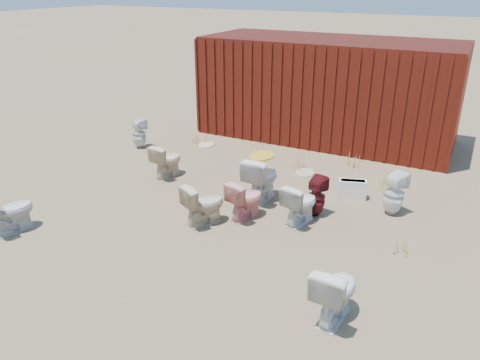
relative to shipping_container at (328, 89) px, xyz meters
The scene contains 22 objects.
ground 5.34m from the shipping_container, 90.00° to the right, with size 100.00×100.00×0.00m, color brown.
shipping_container is the anchor object (origin of this frame).
toilet_front_a 7.55m from the shipping_container, 112.13° to the right, with size 0.40×0.70×0.71m, color silver.
toilet_front_pink 4.92m from the shipping_container, 87.28° to the right, with size 0.38×0.67×0.68m, color pink.
toilet_front_c 4.78m from the shipping_container, 76.58° to the right, with size 0.39×0.68×0.70m, color silver.
toilet_front_maroon 4.47m from the shipping_container, 73.68° to the right, with size 0.31×0.32×0.69m, color #510D11.
toilet_front_e 7.04m from the shipping_container, 70.82° to the right, with size 0.42×0.73×0.75m, color silver.
toilet_back_a 4.68m from the shipping_container, 141.52° to the right, with size 0.31×0.32×0.70m, color silver.
toilet_back_beige_left 4.53m from the shipping_container, 116.39° to the right, with size 0.38×0.67×0.69m, color beige.
toilet_back_beige_right 5.40m from the shipping_container, 92.93° to the right, with size 0.39×0.69×0.71m, color beige.
toilet_back_yellowlid 4.15m from the shipping_container, 87.79° to the right, with size 0.47×0.82×0.83m, color white.
toilet_back_e 4.35m from the shipping_container, 56.30° to the right, with size 0.34×0.35×0.76m, color white.
yellow_lid 4.09m from the shipping_container, 87.79° to the right, with size 0.42×0.53×0.03m, color gold.
loose_tank 3.77m from the shipping_container, 63.88° to the right, with size 0.50×0.20×0.35m, color white.
loose_lid_near 2.84m from the shipping_container, 80.26° to the right, with size 0.38×0.49×0.02m, color tan.
loose_lid_far 3.26m from the shipping_container, 139.02° to the right, with size 0.36×0.47×0.02m, color beige.
weed_clump_a 3.30m from the shipping_container, 142.44° to the right, with size 0.36×0.36×0.29m, color tan.
weed_clump_b 2.65m from the shipping_container, 84.89° to the right, with size 0.32×0.32×0.30m, color tan.
weed_clump_c 3.41m from the shipping_container, 50.68° to the right, with size 0.36×0.36×0.35m, color tan.
weed_clump_d 2.38m from the shipping_container, 114.23° to the right, with size 0.30×0.30×0.27m, color tan.
weed_clump_e 2.34m from the shipping_container, 54.27° to the right, with size 0.34×0.34×0.33m, color tan.
weed_clump_f 5.63m from the shipping_container, 60.55° to the right, with size 0.28×0.28×0.26m, color tan.
Camera 1 is at (3.39, -5.84, 3.70)m, focal length 35.00 mm.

